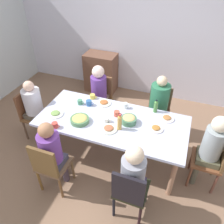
# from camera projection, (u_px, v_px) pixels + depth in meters

# --- Properties ---
(ground_plane) EXTENTS (7.11, 7.11, 0.00)m
(ground_plane) POSITION_uv_depth(u_px,v_px,m) (112.00, 155.00, 3.75)
(ground_plane) COLOR #84624B
(wall_back) EXTENTS (6.16, 0.12, 2.60)m
(wall_back) POSITION_uv_depth(u_px,v_px,m) (149.00, 37.00, 4.59)
(wall_back) COLOR silver
(wall_back) RESTS_ON ground_plane
(dining_table) EXTENTS (2.21, 0.99, 0.77)m
(dining_table) POSITION_uv_depth(u_px,v_px,m) (112.00, 124.00, 3.33)
(dining_table) COLOR silver
(dining_table) RESTS_ON ground_plane
(chair_0) EXTENTS (0.40, 0.40, 0.90)m
(chair_0) POSITION_uv_depth(u_px,v_px,m) (158.00, 109.00, 3.94)
(chair_0) COLOR brown
(chair_0) RESTS_ON ground_plane
(person_0) EXTENTS (0.32, 0.32, 1.19)m
(person_0) POSITION_uv_depth(u_px,v_px,m) (159.00, 102.00, 3.75)
(person_0) COLOR #505135
(person_0) RESTS_ON ground_plane
(chair_1) EXTENTS (0.40, 0.40, 0.90)m
(chair_1) POSITION_uv_depth(u_px,v_px,m) (50.00, 165.00, 2.94)
(chair_1) COLOR brown
(chair_1) RESTS_ON ground_plane
(person_1) EXTENTS (0.30, 0.30, 1.16)m
(person_1) POSITION_uv_depth(u_px,v_px,m) (52.00, 151.00, 2.90)
(person_1) COLOR #464642
(person_1) RESTS_ON ground_plane
(chair_2) EXTENTS (0.40, 0.40, 0.90)m
(chair_2) POSITION_uv_depth(u_px,v_px,m) (32.00, 112.00, 3.85)
(chair_2) COLOR brown
(chair_2) RESTS_ON ground_plane
(person_2) EXTENTS (0.30, 0.30, 1.14)m
(person_2) POSITION_uv_depth(u_px,v_px,m) (34.00, 105.00, 3.72)
(person_2) COLOR #504740
(person_2) RESTS_ON ground_plane
(chair_3) EXTENTS (0.40, 0.40, 0.90)m
(chair_3) POSITION_uv_depth(u_px,v_px,m) (101.00, 97.00, 4.25)
(chair_3) COLOR brown
(chair_3) RESTS_ON ground_plane
(person_3) EXTENTS (0.30, 0.30, 1.18)m
(person_3) POSITION_uv_depth(u_px,v_px,m) (99.00, 90.00, 4.06)
(person_3) COLOR brown
(person_3) RESTS_ON ground_plane
(chair_4) EXTENTS (0.40, 0.40, 0.90)m
(chair_4) POSITION_uv_depth(u_px,v_px,m) (130.00, 191.00, 2.64)
(chair_4) COLOR black
(chair_4) RESTS_ON ground_plane
(person_4) EXTENTS (0.30, 0.30, 1.17)m
(person_4) POSITION_uv_depth(u_px,v_px,m) (133.00, 175.00, 2.59)
(person_4) COLOR navy
(person_4) RESTS_ON ground_plane
(chair_5) EXTENTS (0.40, 0.40, 0.90)m
(chair_5) POSITION_uv_depth(u_px,v_px,m) (214.00, 159.00, 3.03)
(chair_5) COLOR brown
(chair_5) RESTS_ON ground_plane
(person_5) EXTENTS (0.30, 0.30, 1.21)m
(person_5) POSITION_uv_depth(u_px,v_px,m) (211.00, 146.00, 2.93)
(person_5) COLOR #545040
(person_5) RESTS_ON ground_plane
(plate_0) EXTENTS (0.22, 0.22, 0.04)m
(plate_0) POSITION_uv_depth(u_px,v_px,m) (167.00, 118.00, 3.30)
(plate_0) COLOR silver
(plate_0) RESTS_ON dining_table
(plate_1) EXTENTS (0.24, 0.24, 0.04)m
(plate_1) POSITION_uv_depth(u_px,v_px,m) (104.00, 103.00, 3.62)
(plate_1) COLOR silver
(plate_1) RESTS_ON dining_table
(plate_2) EXTENTS (0.24, 0.24, 0.04)m
(plate_2) POSITION_uv_depth(u_px,v_px,m) (109.00, 129.00, 3.12)
(plate_2) COLOR silver
(plate_2) RESTS_ON dining_table
(plate_3) EXTENTS (0.21, 0.21, 0.04)m
(plate_3) POSITION_uv_depth(u_px,v_px,m) (156.00, 128.00, 3.12)
(plate_3) COLOR silver
(plate_3) RESTS_ON dining_table
(plate_4) EXTENTS (0.25, 0.25, 0.04)m
(plate_4) POSITION_uv_depth(u_px,v_px,m) (55.00, 114.00, 3.39)
(plate_4) COLOR silver
(plate_4) RESTS_ON dining_table
(bowl_0) EXTENTS (0.27, 0.27, 0.08)m
(bowl_0) POSITION_uv_depth(u_px,v_px,m) (80.00, 119.00, 3.23)
(bowl_0) COLOR #518050
(bowl_0) RESTS_ON dining_table
(bowl_1) EXTENTS (0.22, 0.22, 0.11)m
(bowl_1) POSITION_uv_depth(u_px,v_px,m) (129.00, 120.00, 3.21)
(bowl_1) COLOR #487955
(bowl_1) RESTS_ON dining_table
(cup_0) EXTENTS (0.11, 0.07, 0.09)m
(cup_0) POSITION_uv_depth(u_px,v_px,m) (125.00, 106.00, 3.50)
(cup_0) COLOR white
(cup_0) RESTS_ON dining_table
(cup_1) EXTENTS (0.12, 0.09, 0.08)m
(cup_1) POSITION_uv_depth(u_px,v_px,m) (106.00, 120.00, 3.23)
(cup_1) COLOR white
(cup_1) RESTS_ON dining_table
(cup_2) EXTENTS (0.13, 0.09, 0.09)m
(cup_2) POSITION_uv_depth(u_px,v_px,m) (89.00, 103.00, 3.56)
(cup_2) COLOR #2F5B97
(cup_2) RESTS_ON dining_table
(cup_3) EXTENTS (0.13, 0.09, 0.08)m
(cup_3) POSITION_uv_depth(u_px,v_px,m) (93.00, 96.00, 3.72)
(cup_3) COLOR #E0C34C
(cup_3) RESTS_ON dining_table
(cup_4) EXTENTS (0.12, 0.08, 0.08)m
(cup_4) POSITION_uv_depth(u_px,v_px,m) (80.00, 102.00, 3.59)
(cup_4) COLOR #488665
(cup_4) RESTS_ON dining_table
(cup_5) EXTENTS (0.12, 0.09, 0.08)m
(cup_5) POSITION_uv_depth(u_px,v_px,m) (117.00, 114.00, 3.35)
(cup_5) COLOR #D25441
(cup_5) RESTS_ON dining_table
(cup_6) EXTENTS (0.12, 0.08, 0.08)m
(cup_6) POSITION_uv_depth(u_px,v_px,m) (55.00, 125.00, 3.13)
(cup_6) COLOR #D3463B
(cup_6) RESTS_ON dining_table
(bottle_0) EXTENTS (0.06, 0.06, 0.22)m
(bottle_0) POSITION_uv_depth(u_px,v_px,m) (156.00, 106.00, 3.39)
(bottle_0) COLOR #48813D
(bottle_0) RESTS_ON dining_table
(bottle_1) EXTENTS (0.06, 0.06, 0.25)m
(bottle_1) POSITION_uv_depth(u_px,v_px,m) (120.00, 122.00, 3.06)
(bottle_1) COLOR #BE9042
(bottle_1) RESTS_ON dining_table
(side_cabinet) EXTENTS (0.70, 0.44, 0.90)m
(side_cabinet) POSITION_uv_depth(u_px,v_px,m) (101.00, 73.00, 5.15)
(side_cabinet) COLOR brown
(side_cabinet) RESTS_ON ground_plane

